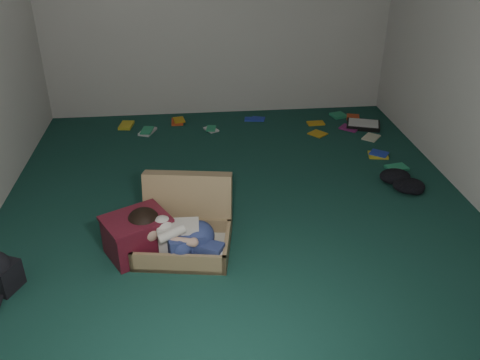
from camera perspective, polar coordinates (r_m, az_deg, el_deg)
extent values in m
plane|color=#164137|center=(4.30, -0.21, -3.13)|extent=(4.50, 4.50, 0.00)
plane|color=silver|center=(5.98, -2.58, 19.35)|extent=(4.50, 0.00, 4.50)
plane|color=silver|center=(1.73, 7.41, -5.67)|extent=(4.50, 0.00, 4.50)
cube|color=#9E8157|center=(3.76, -6.43, -7.20)|extent=(0.74, 0.58, 0.15)
cube|color=silver|center=(3.78, -6.40, -7.67)|extent=(0.68, 0.52, 0.02)
cube|color=#9E8157|center=(3.93, -5.85, -2.58)|extent=(0.70, 0.31, 0.50)
cube|color=silver|center=(3.70, -6.85, -6.26)|extent=(0.29, 0.17, 0.21)
sphere|color=tan|center=(3.68, -10.32, -5.62)|extent=(0.18, 0.18, 0.18)
ellipsoid|color=black|center=(3.71, -10.77, -4.70)|extent=(0.24, 0.25, 0.21)
ellipsoid|color=navy|center=(3.68, -4.59, -6.28)|extent=(0.22, 0.25, 0.21)
cube|color=navy|center=(3.61, -6.02, -7.31)|extent=(0.27, 0.18, 0.13)
cube|color=navy|center=(3.60, -3.73, -7.81)|extent=(0.26, 0.21, 0.11)
sphere|color=white|center=(3.63, -2.22, -7.84)|extent=(0.11, 0.11, 0.11)
sphere|color=white|center=(3.58, -2.31, -8.61)|extent=(0.10, 0.10, 0.10)
cylinder|color=tan|center=(3.56, -6.44, -6.88)|extent=(0.18, 0.09, 0.06)
cube|color=#59121F|center=(3.78, -11.44, -6.27)|extent=(0.53, 0.49, 0.28)
cube|color=#59121F|center=(3.69, -11.67, -4.33)|extent=(0.56, 0.52, 0.02)
cube|color=black|center=(6.03, 13.67, 6.02)|extent=(0.44, 0.38, 0.05)
cube|color=white|center=(6.02, 13.69, 6.25)|extent=(0.39, 0.34, 0.01)
cube|color=gold|center=(6.02, -12.64, 5.96)|extent=(0.18, 0.14, 0.02)
cube|color=#D2431C|center=(6.03, -7.04, 6.47)|extent=(0.23, 0.22, 0.02)
cube|color=silver|center=(5.79, -3.26, 5.69)|extent=(0.18, 0.21, 0.02)
cube|color=#2038AF|center=(6.08, 2.05, 6.87)|extent=(0.19, 0.22, 0.02)
cube|color=gold|center=(6.01, 8.50, 6.31)|extent=(0.23, 0.21, 0.02)
cube|color=#289462|center=(6.29, 10.99, 7.10)|extent=(0.19, 0.15, 0.02)
cube|color=#852166|center=(5.95, 12.20, 5.72)|extent=(0.23, 0.22, 0.02)
cube|color=beige|center=(5.77, 14.51, 4.67)|extent=(0.17, 0.21, 0.02)
cube|color=gold|center=(5.36, 15.24, 2.68)|extent=(0.20, 0.22, 0.02)
cube|color=#D2431C|center=(6.26, 12.56, 6.85)|extent=(0.22, 0.20, 0.02)
cube|color=silver|center=(5.81, -10.33, 5.35)|extent=(0.20, 0.17, 0.02)
cube|color=#2038AF|center=(6.07, 1.37, 6.85)|extent=(0.22, 0.23, 0.02)
cube|color=gold|center=(5.74, 8.73, 5.19)|extent=(0.16, 0.20, 0.02)
cube|color=#289462|center=(5.15, 17.18, 1.32)|extent=(0.21, 0.23, 0.02)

